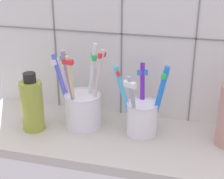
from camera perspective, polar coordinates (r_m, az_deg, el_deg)
The scene contains 5 objects.
counter_slab at distance 74.83cm, azimuth -0.55°, elevation -8.17°, with size 64.00×22.00×2.00cm, color #BCB7AD.
tile_wall_back at distance 77.64cm, azimuth 1.79°, elevation 10.15°, with size 64.00×2.20×45.00cm.
toothbrush_cup_left at distance 76.14cm, azimuth -4.93°, elevation -2.69°, with size 12.59×8.77×18.64cm.
toothbrush_cup_right at distance 73.23cm, azimuth 4.95°, elevation -4.08°, with size 11.58×9.84×15.83cm.
soap_bottle at distance 76.10cm, azimuth -13.05°, elevation -2.41°, with size 4.83×4.83×13.01cm.
Camera 1 is at (17.25, -61.74, 39.60)cm, focal length 55.40 mm.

